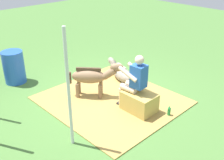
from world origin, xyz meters
TOP-DOWN VIEW (x-y plane):
  - ground_plane at (0.00, 0.00)m, footprint 24.00×24.00m
  - hay_patch at (-0.21, 0.12)m, footprint 3.09×2.84m
  - hay_bale at (-0.99, -0.00)m, footprint 0.74×0.52m
  - person_seated at (-0.82, 0.01)m, footprint 0.68×0.44m
  - pony_standing at (0.25, 0.31)m, footprint 1.10×1.02m
  - pony_lying at (0.48, -0.92)m, footprint 1.35×0.70m
  - soda_bottle at (-1.58, -0.32)m, footprint 0.07×0.07m
  - water_barrel at (2.38, 1.31)m, footprint 0.57×0.57m
  - tent_pole_left at (-0.85, 1.77)m, footprint 0.06×0.06m

SIDE VIEW (x-z plane):
  - ground_plane at x=0.00m, z-range 0.00..0.00m
  - hay_patch at x=-0.21m, z-range 0.00..0.02m
  - soda_bottle at x=-1.58m, z-range 0.00..0.25m
  - pony_lying at x=0.48m, z-range -0.02..0.40m
  - hay_bale at x=-0.99m, z-range 0.00..0.46m
  - water_barrel at x=2.38m, z-range 0.00..0.89m
  - pony_standing at x=0.25m, z-range 0.09..1.01m
  - person_seated at x=-0.82m, z-range 0.07..1.41m
  - tent_pole_left at x=-0.85m, z-range 0.00..2.28m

